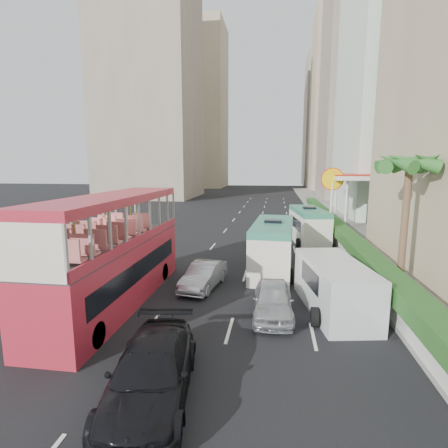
% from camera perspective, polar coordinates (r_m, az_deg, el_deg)
% --- Properties ---
extents(ground_plane, '(200.00, 200.00, 0.00)m').
position_cam_1_polar(ground_plane, '(16.04, 3.31, -13.87)').
color(ground_plane, black).
rests_on(ground_plane, ground).
extents(double_decker_bus, '(2.50, 11.00, 5.06)m').
position_cam_1_polar(double_decker_bus, '(16.82, -17.48, -4.11)').
color(double_decker_bus, '#B92335').
rests_on(double_decker_bus, ground).
extents(car_silver_lane_a, '(2.00, 4.19, 1.32)m').
position_cam_1_polar(car_silver_lane_a, '(18.77, -3.32, -10.32)').
color(car_silver_lane_a, '#B0B2B7').
rests_on(car_silver_lane_a, ground).
extents(car_silver_lane_b, '(1.76, 4.18, 1.41)m').
position_cam_1_polar(car_silver_lane_b, '(15.65, 7.94, -14.58)').
color(car_silver_lane_b, '#B0B2B7').
rests_on(car_silver_lane_b, ground).
extents(car_black, '(2.91, 5.59, 1.55)m').
position_cam_1_polar(car_black, '(11.00, -11.64, -26.06)').
color(car_black, black).
rests_on(car_black, ground).
extents(van_asset, '(2.67, 4.80, 1.27)m').
position_cam_1_polar(van_asset, '(33.18, 8.19, -1.65)').
color(van_asset, silver).
rests_on(van_asset, ground).
extents(minibus_near, '(2.64, 6.88, 3.00)m').
position_cam_1_polar(minibus_near, '(21.40, 7.93, -3.72)').
color(minibus_near, silver).
rests_on(minibus_near, ground).
extents(minibus_far, '(2.99, 6.69, 2.86)m').
position_cam_1_polar(minibus_far, '(29.71, 13.64, -0.31)').
color(minibus_far, silver).
rests_on(minibus_far, ground).
extents(panel_van_near, '(3.14, 5.80, 2.20)m').
position_cam_1_polar(panel_van_near, '(16.36, 17.53, -9.71)').
color(panel_van_near, silver).
rests_on(panel_van_near, ground).
extents(panel_van_far, '(2.89, 5.91, 2.28)m').
position_cam_1_polar(panel_van_far, '(35.05, 13.53, 0.67)').
color(panel_van_far, silver).
rests_on(panel_van_far, ground).
extents(sidewalk, '(6.00, 120.00, 0.18)m').
position_cam_1_polar(sidewalk, '(40.91, 19.21, 0.15)').
color(sidewalk, '#99968C').
rests_on(sidewalk, ground).
extents(kerb_wall, '(0.30, 44.00, 1.00)m').
position_cam_1_polar(kerb_wall, '(29.65, 17.85, -2.01)').
color(kerb_wall, silver).
rests_on(kerb_wall, sidewalk).
extents(hedge, '(1.10, 44.00, 0.70)m').
position_cam_1_polar(hedge, '(29.49, 17.93, -0.39)').
color(hedge, '#2D6626').
rests_on(hedge, kerb_wall).
extents(palm_tree, '(0.36, 0.36, 6.40)m').
position_cam_1_polar(palm_tree, '(20.01, 27.37, -0.14)').
color(palm_tree, brown).
rests_on(palm_tree, sidewalk).
extents(shell_station, '(6.50, 8.00, 5.50)m').
position_cam_1_polar(shell_station, '(38.84, 21.42, 3.52)').
color(shell_station, silver).
rests_on(shell_station, ground).
extents(tower_mid, '(16.00, 16.00, 50.00)m').
position_cam_1_polar(tower_mid, '(76.87, 22.57, 22.85)').
color(tower_mid, '#A18F7F').
rests_on(tower_mid, ground).
extents(tower_far_a, '(14.00, 14.00, 44.00)m').
position_cam_1_polar(tower_far_a, '(99.19, 18.37, 18.11)').
color(tower_far_a, '#C1AD8A').
rests_on(tower_far_a, ground).
extents(tower_far_b, '(14.00, 14.00, 40.00)m').
position_cam_1_polar(tower_far_b, '(120.49, 16.49, 15.63)').
color(tower_far_b, '#A18F7F').
rests_on(tower_far_b, ground).
extents(tower_left_a, '(18.00, 18.00, 52.00)m').
position_cam_1_polar(tower_left_a, '(76.67, -12.21, 24.15)').
color(tower_left_a, '#A18F7F').
rests_on(tower_left_a, ground).
extents(tower_left_b, '(16.00, 16.00, 46.00)m').
position_cam_1_polar(tower_left_b, '(108.51, -4.28, 18.30)').
color(tower_left_b, '#C1AD8A').
rests_on(tower_left_b, ground).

